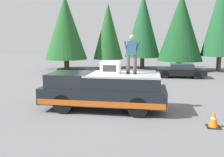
{
  "coord_description": "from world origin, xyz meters",
  "views": [
    {
      "loc": [
        -9.95,
        -1.78,
        3.05
      ],
      "look_at": [
        0.65,
        0.01,
        1.35
      ],
      "focal_mm": 37.6,
      "sensor_mm": 36.0,
      "label": 1
    }
  ],
  "objects_px": {
    "traffic_cone": "(214,119)",
    "parked_car_black": "(180,71)",
    "compressor_unit": "(111,67)",
    "person_on_truck_bed": "(132,53)",
    "pickup_truck": "(104,91)"
  },
  "relations": [
    {
      "from": "person_on_truck_bed",
      "to": "parked_car_black",
      "type": "bearing_deg",
      "value": -17.82
    },
    {
      "from": "person_on_truck_bed",
      "to": "parked_car_black",
      "type": "relative_size",
      "value": 0.41
    },
    {
      "from": "pickup_truck",
      "to": "compressor_unit",
      "type": "height_order",
      "value": "compressor_unit"
    },
    {
      "from": "pickup_truck",
      "to": "person_on_truck_bed",
      "type": "height_order",
      "value": "person_on_truck_bed"
    },
    {
      "from": "parked_car_black",
      "to": "traffic_cone",
      "type": "xyz_separation_m",
      "value": [
        -12.01,
        0.2,
        -0.29
      ]
    },
    {
      "from": "person_on_truck_bed",
      "to": "pickup_truck",
      "type": "bearing_deg",
      "value": 96.47
    },
    {
      "from": "pickup_truck",
      "to": "traffic_cone",
      "type": "height_order",
      "value": "pickup_truck"
    },
    {
      "from": "parked_car_black",
      "to": "traffic_cone",
      "type": "height_order",
      "value": "parked_car_black"
    },
    {
      "from": "person_on_truck_bed",
      "to": "parked_car_black",
      "type": "distance_m",
      "value": 11.02
    },
    {
      "from": "compressor_unit",
      "to": "traffic_cone",
      "type": "xyz_separation_m",
      "value": [
        -1.6,
        -4.04,
        -1.64
      ]
    },
    {
      "from": "traffic_cone",
      "to": "parked_car_black",
      "type": "bearing_deg",
      "value": -0.97
    },
    {
      "from": "traffic_cone",
      "to": "pickup_truck",
      "type": "bearing_deg",
      "value": 70.37
    },
    {
      "from": "compressor_unit",
      "to": "person_on_truck_bed",
      "type": "bearing_deg",
      "value": -84.6
    },
    {
      "from": "parked_car_black",
      "to": "person_on_truck_bed",
      "type": "bearing_deg",
      "value": 162.18
    },
    {
      "from": "pickup_truck",
      "to": "parked_car_black",
      "type": "xyz_separation_m",
      "value": [
        10.46,
        -4.54,
        -0.29
      ]
    }
  ]
}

